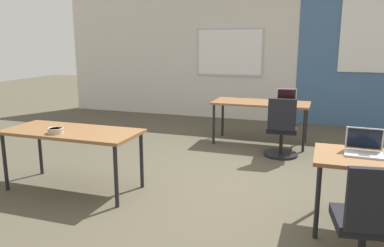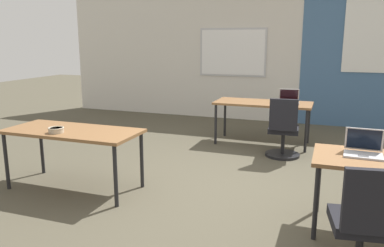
# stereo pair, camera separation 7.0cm
# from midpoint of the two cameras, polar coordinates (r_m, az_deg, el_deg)

# --- Properties ---
(ground_plane) EXTENTS (24.00, 24.00, 0.00)m
(ground_plane) POSITION_cam_midpoint_polar(r_m,az_deg,el_deg) (4.72, 5.97, -9.55)
(ground_plane) COLOR #4C4738
(back_wall_assembly) EXTENTS (10.00, 0.27, 2.80)m
(back_wall_assembly) POSITION_cam_midpoint_polar(r_m,az_deg,el_deg) (8.52, 13.47, 9.68)
(back_wall_assembly) COLOR silver
(back_wall_assembly) RESTS_ON ground
(desk_near_left) EXTENTS (1.60, 0.70, 0.72)m
(desk_near_left) POSITION_cam_midpoint_polar(r_m,az_deg,el_deg) (4.73, -16.80, -1.60)
(desk_near_left) COLOR brown
(desk_near_left) RESTS_ON ground
(desk_far_center) EXTENTS (1.60, 0.70, 0.72)m
(desk_far_center) POSITION_cam_midpoint_polar(r_m,az_deg,el_deg) (6.64, 10.74, 2.61)
(desk_far_center) COLOR brown
(desk_far_center) RESTS_ON ground
(laptop_near_right_inner) EXTENTS (0.34, 0.29, 0.23)m
(laptop_near_right_inner) POSITION_cam_midpoint_polar(r_m,az_deg,el_deg) (3.88, 24.45, -3.52)
(laptop_near_right_inner) COLOR #B7B7BC
(laptop_near_right_inner) RESTS_ON desk_near_right
(chair_near_right_inner) EXTENTS (0.52, 0.57, 0.92)m
(chair_near_right_inner) POSITION_cam_midpoint_polar(r_m,az_deg,el_deg) (3.20, 24.56, -14.41)
(chair_near_right_inner) COLOR black
(chair_near_right_inner) RESTS_ON ground
(laptop_far_right) EXTENTS (0.36, 0.36, 0.22)m
(laptop_far_right) POSITION_cam_midpoint_polar(r_m,az_deg,el_deg) (6.66, 14.41, 3.42)
(laptop_far_right) COLOR #9E9EA3
(laptop_far_right) RESTS_ON desk_far_center
(chair_far_right) EXTENTS (0.52, 0.55, 0.92)m
(chair_far_right) POSITION_cam_midpoint_polar(r_m,az_deg,el_deg) (5.96, 13.63, -1.40)
(chair_far_right) COLOR black
(chair_far_right) RESTS_ON ground
(snack_bowl) EXTENTS (0.18, 0.18, 0.06)m
(snack_bowl) POSITION_cam_midpoint_polar(r_m,az_deg,el_deg) (4.61, -19.01, -0.87)
(snack_bowl) COLOR tan
(snack_bowl) RESTS_ON desk_near_left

